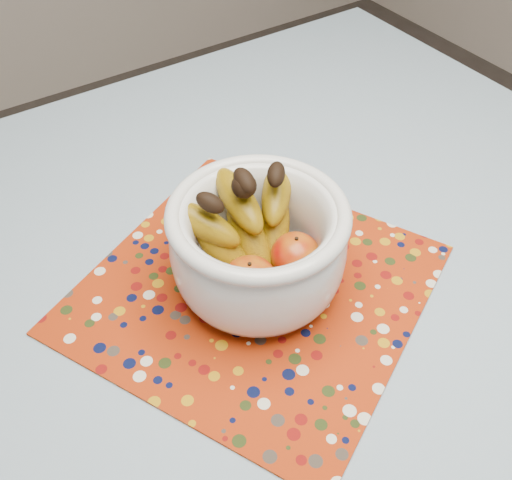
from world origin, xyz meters
The scene contains 4 objects.
table centered at (0.00, 0.00, 0.67)m, with size 1.20×1.20×0.75m.
tablecloth centered at (0.00, 0.00, 0.76)m, with size 1.32×1.32×0.01m, color slate.
placemat centered at (-0.08, 0.03, 0.76)m, with size 0.44×0.44×0.00m, color #972608.
fruit_bowl centered at (-0.07, 0.04, 0.85)m, with size 0.27×0.24×0.19m.
Camera 1 is at (-0.38, -0.44, 1.41)m, focal length 42.00 mm.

